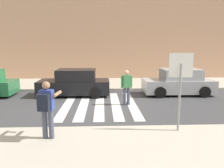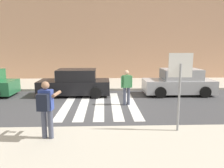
{
  "view_description": "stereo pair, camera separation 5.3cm",
  "coord_description": "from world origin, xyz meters",
  "px_view_note": "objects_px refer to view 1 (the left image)",
  "views": [
    {
      "loc": [
        0.17,
        -10.39,
        2.85
      ],
      "look_at": [
        0.6,
        -0.2,
        1.1
      ],
      "focal_mm": 35.0,
      "sensor_mm": 36.0,
      "label": 1
    },
    {
      "loc": [
        0.23,
        -10.39,
        2.85
      ],
      "look_at": [
        0.6,
        -0.2,
        1.1
      ],
      "focal_mm": 35.0,
      "sensor_mm": 36.0,
      "label": 2
    }
  ],
  "objects_px": {
    "pedestrian_crossing": "(127,86)",
    "parked_car_black": "(75,83)",
    "stop_sign": "(181,75)",
    "parked_car_silver": "(179,83)",
    "photographer_with_backpack": "(47,105)"
  },
  "relations": [
    {
      "from": "pedestrian_crossing",
      "to": "parked_car_black",
      "type": "height_order",
      "value": "pedestrian_crossing"
    },
    {
      "from": "stop_sign",
      "to": "parked_car_silver",
      "type": "relative_size",
      "value": 0.61
    },
    {
      "from": "pedestrian_crossing",
      "to": "parked_car_silver",
      "type": "relative_size",
      "value": 0.42
    },
    {
      "from": "pedestrian_crossing",
      "to": "parked_car_black",
      "type": "distance_m",
      "value": 3.6
    },
    {
      "from": "photographer_with_backpack",
      "to": "parked_car_silver",
      "type": "relative_size",
      "value": 0.42
    },
    {
      "from": "parked_car_black",
      "to": "parked_car_silver",
      "type": "height_order",
      "value": "same"
    },
    {
      "from": "parked_car_silver",
      "to": "parked_car_black",
      "type": "bearing_deg",
      "value": 180.0
    },
    {
      "from": "stop_sign",
      "to": "parked_car_black",
      "type": "distance_m",
      "value": 7.34
    },
    {
      "from": "stop_sign",
      "to": "photographer_with_backpack",
      "type": "height_order",
      "value": "stop_sign"
    },
    {
      "from": "parked_car_black",
      "to": "photographer_with_backpack",
      "type": "bearing_deg",
      "value": -89.95
    },
    {
      "from": "stop_sign",
      "to": "photographer_with_backpack",
      "type": "bearing_deg",
      "value": -173.09
    },
    {
      "from": "photographer_with_backpack",
      "to": "pedestrian_crossing",
      "type": "distance_m",
      "value": 5.07
    },
    {
      "from": "stop_sign",
      "to": "parked_car_silver",
      "type": "height_order",
      "value": "stop_sign"
    },
    {
      "from": "stop_sign",
      "to": "photographer_with_backpack",
      "type": "xyz_separation_m",
      "value": [
        -4.09,
        -0.5,
        -0.81
      ]
    },
    {
      "from": "photographer_with_backpack",
      "to": "pedestrian_crossing",
      "type": "xyz_separation_m",
      "value": [
        2.8,
        4.22,
        -0.19
      ]
    }
  ]
}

